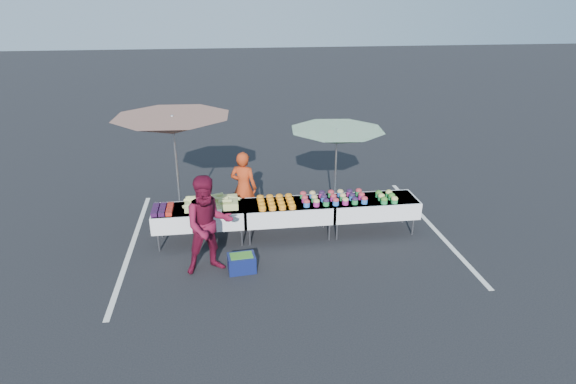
{
  "coord_description": "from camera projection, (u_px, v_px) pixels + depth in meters",
  "views": [
    {
      "loc": [
        -1.22,
        -8.97,
        4.7
      ],
      "look_at": [
        0.0,
        0.0,
        1.0
      ],
      "focal_mm": 30.0,
      "sensor_mm": 36.0,
      "label": 1
    }
  ],
  "objects": [
    {
      "name": "vendor",
      "position": [
        244.0,
        188.0,
        10.51
      ],
      "size": [
        0.7,
        0.59,
        1.63
      ],
      "primitive_type": "imported",
      "rotation": [
        0.0,
        0.0,
        2.73
      ],
      "color": "#A73313",
      "rests_on": "ground"
    },
    {
      "name": "umbrella_left",
      "position": [
        173.0,
        126.0,
        9.76
      ],
      "size": [
        3.09,
        3.09,
        2.48
      ],
      "rotation": [
        0.0,
        0.0,
        0.34
      ],
      "color": "black",
      "rests_on": "ground"
    },
    {
      "name": "corn_pile",
      "position": [
        211.0,
        203.0,
        9.68
      ],
      "size": [
        1.16,
        0.57,
        0.26
      ],
      "color": "#C5D56D",
      "rests_on": "table_left"
    },
    {
      "name": "plastic_bags",
      "position": [
        214.0,
        212.0,
        9.4
      ],
      "size": [
        0.3,
        0.25,
        0.05
      ],
      "primitive_type": "cube",
      "color": "white",
      "rests_on": "table_left"
    },
    {
      "name": "stripe_right",
      "position": [
        432.0,
        227.0,
        10.56
      ],
      "size": [
        0.1,
        5.0,
        0.0
      ],
      "primitive_type": "cube",
      "color": "silver",
      "rests_on": "ground"
    },
    {
      "name": "table_right",
      "position": [
        372.0,
        206.0,
        10.16
      ],
      "size": [
        1.86,
        0.81,
        0.75
      ],
      "color": "white",
      "rests_on": "ground"
    },
    {
      "name": "bean_baskets",
      "position": [
        387.0,
        197.0,
        10.01
      ],
      "size": [
        0.36,
        0.5,
        0.15
      ],
      "color": "#21853F",
      "rests_on": "table_right"
    },
    {
      "name": "stripe_left",
      "position": [
        132.0,
        246.0,
        9.75
      ],
      "size": [
        0.1,
        5.0,
        0.0
      ],
      "primitive_type": "cube",
      "color": "silver",
      "rests_on": "ground"
    },
    {
      "name": "storage_bin",
      "position": [
        242.0,
        263.0,
        8.8
      ],
      "size": [
        0.53,
        0.4,
        0.32
      ],
      "rotation": [
        0.0,
        0.0,
        0.09
      ],
      "color": "#0E1749",
      "rests_on": "ground"
    },
    {
      "name": "umbrella_right",
      "position": [
        337.0,
        138.0,
        10.24
      ],
      "size": [
        2.56,
        2.56,
        2.1
      ],
      "rotation": [
        0.0,
        0.0,
        0.29
      ],
      "color": "black",
      "rests_on": "ground"
    },
    {
      "name": "table_left",
      "position": [
        200.0,
        216.0,
        9.71
      ],
      "size": [
        1.86,
        0.81,
        0.75
      ],
      "color": "white",
      "rests_on": "ground"
    },
    {
      "name": "ground",
      "position": [
        288.0,
        236.0,
        10.16
      ],
      "size": [
        80.0,
        80.0,
        0.0
      ],
      "primitive_type": "plane",
      "color": "black"
    },
    {
      "name": "customer",
      "position": [
        209.0,
        225.0,
        8.55
      ],
      "size": [
        1.03,
        0.88,
        1.84
      ],
      "primitive_type": "imported",
      "rotation": [
        0.0,
        0.0,
        0.23
      ],
      "color": "maroon",
      "rests_on": "ground"
    },
    {
      "name": "potato_cups",
      "position": [
        333.0,
        197.0,
        9.96
      ],
      "size": [
        1.34,
        0.58,
        0.16
      ],
      "color": "blue",
      "rests_on": "table_right"
    },
    {
      "name": "table_center",
      "position": [
        288.0,
        211.0,
        9.94
      ],
      "size": [
        1.86,
        0.81,
        0.75
      ],
      "color": "white",
      "rests_on": "ground"
    },
    {
      "name": "carrot_bowls",
      "position": [
        276.0,
        202.0,
        9.81
      ],
      "size": [
        0.75,
        0.69,
        0.11
      ],
      "color": "orange",
      "rests_on": "table_center"
    },
    {
      "name": "berry_punnets",
      "position": [
        163.0,
        209.0,
        9.49
      ],
      "size": [
        0.4,
        0.54,
        0.08
      ],
      "color": "black",
      "rests_on": "table_left"
    }
  ]
}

